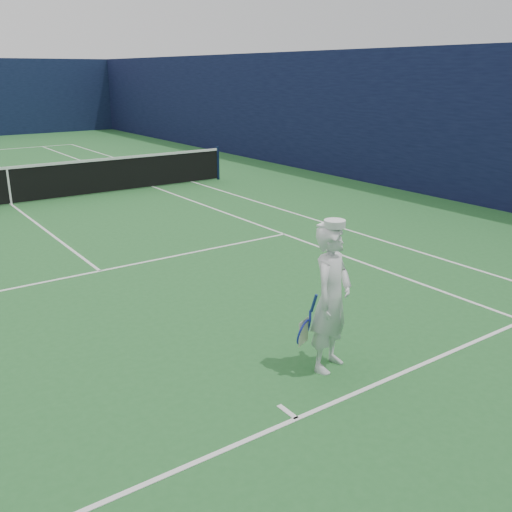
# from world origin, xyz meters

# --- Properties ---
(ground) EXTENTS (80.00, 80.00, 0.00)m
(ground) POSITION_xyz_m (0.00, 0.00, 0.00)
(ground) COLOR #26642C
(ground) RESTS_ON ground
(court_markings) EXTENTS (11.03, 23.83, 0.01)m
(court_markings) POSITION_xyz_m (0.00, 0.00, 0.00)
(court_markings) COLOR white
(court_markings) RESTS_ON ground
(windscreen_fence) EXTENTS (20.12, 36.12, 4.00)m
(windscreen_fence) POSITION_xyz_m (0.00, 0.00, 2.00)
(windscreen_fence) COLOR #0E1634
(windscreen_fence) RESTS_ON ground
(tennis_net) EXTENTS (12.88, 0.09, 1.07)m
(tennis_net) POSITION_xyz_m (0.00, 0.00, 0.55)
(tennis_net) COLOR #141E4C
(tennis_net) RESTS_ON ground
(tennis_player) EXTENTS (0.86, 0.62, 1.81)m
(tennis_player) POSITION_xyz_m (0.99, -11.26, 0.88)
(tennis_player) COLOR white
(tennis_player) RESTS_ON ground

